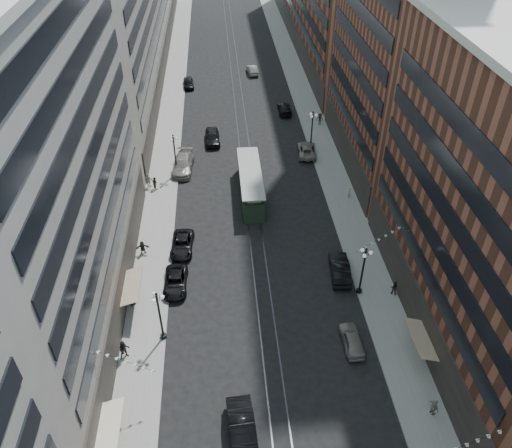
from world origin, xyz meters
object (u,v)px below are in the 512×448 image
object	(u,v)px
car_2	(176,282)
car_5	(242,431)
car_9	(188,83)
car_13	(212,137)
car_14	(252,70)
pedestrian_5	(143,247)
car_11	(307,150)
pedestrian_9	(320,119)
pedestrian_2	(124,350)
car_8	(183,164)
lamppost_sw_far	(160,314)
car_7	(182,244)
car_12	(285,108)
pedestrian_8	(349,193)
lamppost_sw_mid	(175,153)
car_10	(340,269)
pedestrian_7	(394,288)
pedestrian_6	(149,180)
car_4	(352,340)
streetcar	(250,184)
pedestrian_extra_2	(155,183)
pedestrian_extra_0	(131,296)
pedestrian_4	(434,407)
lamppost_se_far	(363,269)
lamppost_se_mid	(312,129)

from	to	relation	value
car_2	car_5	bearing A→B (deg)	-69.31
car_9	car_5	bearing A→B (deg)	-89.29
car_2	car_13	bearing A→B (deg)	83.71
car_14	pedestrian_5	distance (m)	51.35
car_11	pedestrian_9	bearing A→B (deg)	-105.70
pedestrian_2	car_8	distance (m)	29.90
lamppost_sw_far	car_14	bearing A→B (deg)	78.44
lamppost_sw_far	car_14	xyz separation A→B (m)	(12.37, 60.44, -2.37)
pedestrian_2	car_7	size ratio (longest dim) A/B	0.39
car_12	pedestrian_8	xyz separation A→B (m)	(4.72, -24.29, 0.23)
lamppost_sw_mid	car_8	bearing A→B (deg)	45.44
car_10	car_14	bearing A→B (deg)	-79.65
lamppost_sw_far	pedestrian_7	bearing A→B (deg)	9.34
pedestrian_6	car_7	bearing A→B (deg)	129.18
car_4	lamppost_sw_far	bearing A→B (deg)	-7.92
pedestrian_9	car_4	bearing A→B (deg)	-86.45
car_14	pedestrian_9	world-z (taller)	pedestrian_9
car_2	pedestrian_9	world-z (taller)	pedestrian_9
streetcar	pedestrian_5	world-z (taller)	streetcar
lamppost_sw_mid	car_2	bearing A→B (deg)	-87.79
pedestrian_extra_2	car_11	bearing A→B (deg)	-105.50
lamppost_sw_mid	pedestrian_6	size ratio (longest dim) A/B	2.91
streetcar	pedestrian_extra_2	bearing A→B (deg)	169.77
car_14	pedestrian_extra_0	distance (m)	58.30
pedestrian_4	car_10	bearing A→B (deg)	-2.67
car_7	car_11	world-z (taller)	car_11
streetcar	car_14	size ratio (longest dim) A/B	2.67
lamppost_sw_mid	pedestrian_2	bearing A→B (deg)	-95.99
car_2	car_14	distance (m)	55.41
car_4	car_13	bearing A→B (deg)	-73.48
lamppost_se_far	car_5	distance (m)	18.37
car_14	pedestrian_extra_2	size ratio (longest dim) A/B	2.76
streetcar	pedestrian_8	size ratio (longest dim) A/B	7.52
car_7	car_13	bearing A→B (deg)	84.92
car_9	pedestrian_8	distance (m)	41.03
lamppost_sw_mid	car_12	world-z (taller)	lamppost_sw_mid
pedestrian_4	car_7	bearing A→B (deg)	27.00
car_10	pedestrian_extra_2	xyz separation A→B (m)	(-19.51, 16.90, 0.12)
car_10	pedestrian_8	bearing A→B (deg)	-101.44
pedestrian_6	pedestrian_8	size ratio (longest dim) A/B	1.21
streetcar	pedestrian_8	world-z (taller)	streetcar
pedestrian_2	pedestrian_5	world-z (taller)	pedestrian_2
pedestrian_2	car_14	size ratio (longest dim) A/B	0.43
lamppost_sw_mid	car_4	bearing A→B (deg)	-60.79
lamppost_se_mid	pedestrian_6	size ratio (longest dim) A/B	2.91
lamppost_sw_far	car_5	size ratio (longest dim) A/B	1.02
car_8	lamppost_se_far	bearing A→B (deg)	-48.63
car_10	lamppost_se_mid	bearing A→B (deg)	-87.68
car_7	car_13	world-z (taller)	car_13
car_11	car_7	bearing A→B (deg)	54.60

